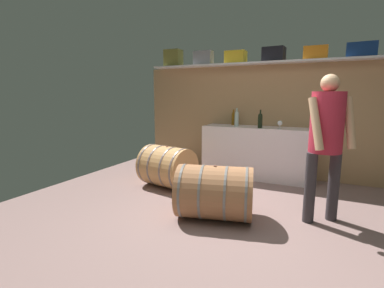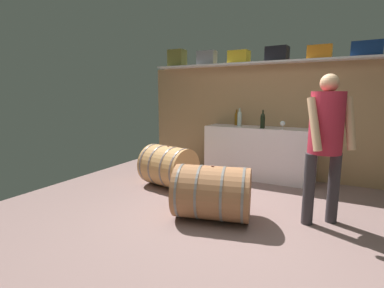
{
  "view_description": "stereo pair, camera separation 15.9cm",
  "coord_description": "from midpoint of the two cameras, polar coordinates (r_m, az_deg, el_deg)",
  "views": [
    {
      "loc": [
        0.94,
        -2.93,
        1.49
      ],
      "look_at": [
        -0.81,
        0.74,
        0.79
      ],
      "focal_mm": 26.85,
      "sensor_mm": 36.0,
      "label": 1
    },
    {
      "loc": [
        1.09,
        -2.86,
        1.49
      ],
      "look_at": [
        -0.81,
        0.74,
        0.79
      ],
      "focal_mm": 26.85,
      "sensor_mm": 36.0,
      "label": 2
    }
  ],
  "objects": [
    {
      "name": "ground_plane",
      "position": [
        3.95,
        11.09,
        -12.75
      ],
      "size": [
        6.27,
        8.14,
        0.02
      ],
      "primitive_type": "cube",
      "color": "gray"
    },
    {
      "name": "back_wall_panel",
      "position": [
        5.48,
        17.08,
        4.31
      ],
      "size": [
        5.07,
        0.1,
        2.02
      ],
      "primitive_type": "cube",
      "color": "#A68158",
      "rests_on": "ground"
    },
    {
      "name": "high_shelf_board",
      "position": [
        5.34,
        17.33,
        15.22
      ],
      "size": [
        4.66,
        0.4,
        0.03
      ],
      "primitive_type": "cube",
      "color": "silver",
      "rests_on": "back_wall_panel"
    },
    {
      "name": "toolcase_olive",
      "position": [
        6.06,
        -2.18,
        16.64
      ],
      "size": [
        0.33,
        0.25,
        0.33
      ],
      "primitive_type": "cube",
      "rotation": [
        0.0,
        0.0,
        0.01
      ],
      "color": "olive",
      "rests_on": "high_shelf_board"
    },
    {
      "name": "toolcase_grey",
      "position": [
        5.76,
        3.78,
        16.67
      ],
      "size": [
        0.36,
        0.2,
        0.26
      ],
      "primitive_type": "cube",
      "rotation": [
        0.0,
        0.0,
        -0.03
      ],
      "color": "gray",
      "rests_on": "high_shelf_board"
    },
    {
      "name": "toolcase_yellow",
      "position": [
        5.53,
        10.16,
        16.63
      ],
      "size": [
        0.37,
        0.26,
        0.22
      ],
      "primitive_type": "cube",
      "rotation": [
        0.0,
        0.0,
        -0.02
      ],
      "color": "yellow",
      "rests_on": "high_shelf_board"
    },
    {
      "name": "toolcase_black",
      "position": [
        5.36,
        17.37,
        16.69
      ],
      "size": [
        0.38,
        0.29,
        0.24
      ],
      "primitive_type": "cube",
      "rotation": [
        0.0,
        0.0,
        -0.07
      ],
      "color": "black",
      "rests_on": "high_shelf_board"
    },
    {
      "name": "toolcase_orange",
      "position": [
        5.27,
        24.84,
        16.2
      ],
      "size": [
        0.37,
        0.24,
        0.21
      ],
      "primitive_type": "cube",
      "rotation": [
        0.0,
        0.0,
        0.0
      ],
      "color": "orange",
      "rests_on": "high_shelf_board"
    },
    {
      "name": "toolcase_navy",
      "position": [
        5.27,
        32.19,
        15.67
      ],
      "size": [
        0.43,
        0.29,
        0.22
      ],
      "primitive_type": "cube",
      "rotation": [
        0.0,
        0.0,
        -0.07
      ],
      "color": "navy",
      "rests_on": "high_shelf_board"
    },
    {
      "name": "work_cabinet",
      "position": [
        5.29,
        13.97,
        -1.75
      ],
      "size": [
        1.91,
        0.53,
        0.93
      ],
      "primitive_type": "cube",
      "color": "white",
      "rests_on": "ground"
    },
    {
      "name": "wine_bottle_amber",
      "position": [
        5.49,
        9.65,
        5.08
      ],
      "size": [
        0.07,
        0.07,
        0.29
      ],
      "color": "brown",
      "rests_on": "work_cabinet"
    },
    {
      "name": "wine_bottle_clear",
      "position": [
        5.31,
        10.26,
        5.07
      ],
      "size": [
        0.08,
        0.08,
        0.33
      ],
      "color": "#AEC4BA",
      "rests_on": "work_cabinet"
    },
    {
      "name": "wine_bottle_dark",
      "position": [
        5.05,
        14.75,
        4.54
      ],
      "size": [
        0.08,
        0.08,
        0.31
      ],
      "color": "black",
      "rests_on": "work_cabinet"
    },
    {
      "name": "wine_glass",
      "position": [
        4.99,
        18.43,
        3.84
      ],
      "size": [
        0.08,
        0.08,
        0.14
      ],
      "color": "white",
      "rests_on": "work_cabinet"
    },
    {
      "name": "wine_barrel_near",
      "position": [
        3.52,
        5.37,
        -9.59
      ],
      "size": [
        1.02,
        0.84,
        0.66
      ],
      "rotation": [
        0.0,
        0.0,
        0.24
      ],
      "color": "#A26B44",
      "rests_on": "ground"
    },
    {
      "name": "wine_barrel_far",
      "position": [
        4.71,
        -3.72,
        -4.46
      ],
      "size": [
        0.9,
        0.8,
        0.68
      ],
      "rotation": [
        0.0,
        0.0,
        -0.2
      ],
      "color": "tan",
      "rests_on": "ground"
    },
    {
      "name": "winemaker_pouring",
      "position": [
        3.57,
        26.23,
        1.74
      ],
      "size": [
        0.55,
        0.53,
        1.72
      ],
      "rotation": [
        0.0,
        0.0,
        -2.51
      ],
      "color": "#353033",
      "rests_on": "ground"
    }
  ]
}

